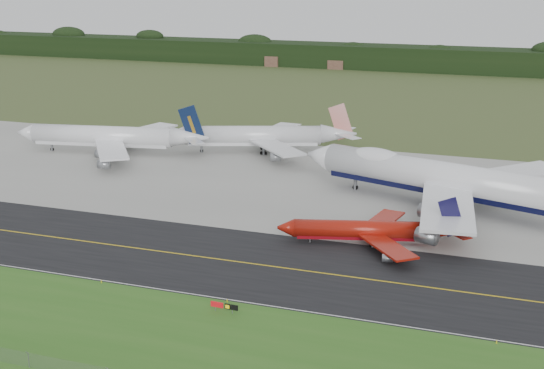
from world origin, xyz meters
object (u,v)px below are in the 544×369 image
Objects in this scene: jet_star_tail at (263,136)px; taxiway_sign at (224,306)px; jet_navy_gold at (113,137)px; jet_red_737 at (372,230)px; jet_ba_747 at (450,180)px.

jet_star_tail reaches higher than taxiway_sign.
jet_navy_gold reaches higher than jet_star_tail.
jet_red_737 is 0.68× the size of jet_star_tail.
jet_navy_gold is 42.63m from jet_star_tail.
jet_ba_747 reaches higher than taxiway_sign.
jet_star_tail is (-45.46, 63.46, 2.07)m from jet_red_737.
jet_red_737 is 0.62× the size of jet_navy_gold.
taxiway_sign is at bearing -111.78° from jet_red_737.
jet_ba_747 is 2.12× the size of jet_red_737.
jet_ba_747 is 1.32× the size of jet_navy_gold.
jet_navy_gold is (-96.28, 20.51, -1.77)m from jet_ba_747.
jet_star_tail is 11.51× the size of taxiway_sign.
jet_navy_gold is (-85.16, 47.95, 2.14)m from jet_red_737.
jet_star_tail is at bearing 21.34° from jet_navy_gold.
jet_navy_gold is at bearing 129.55° from taxiway_sign.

